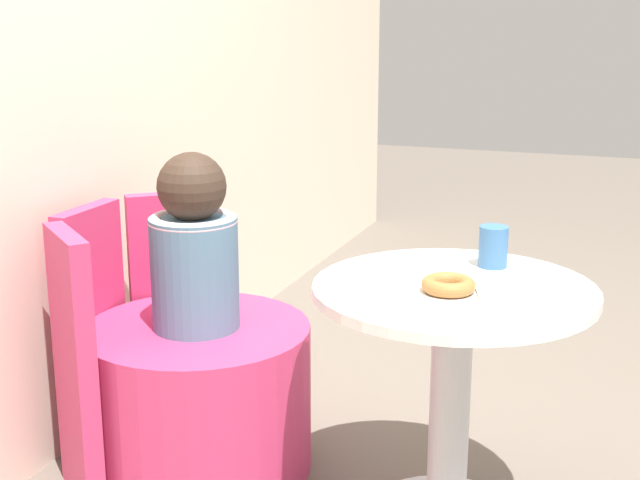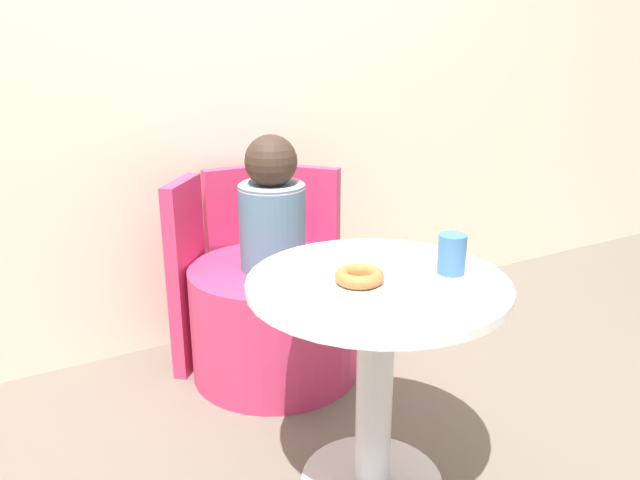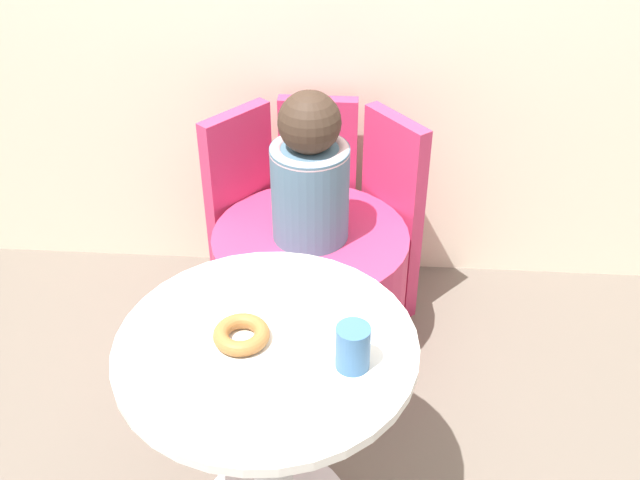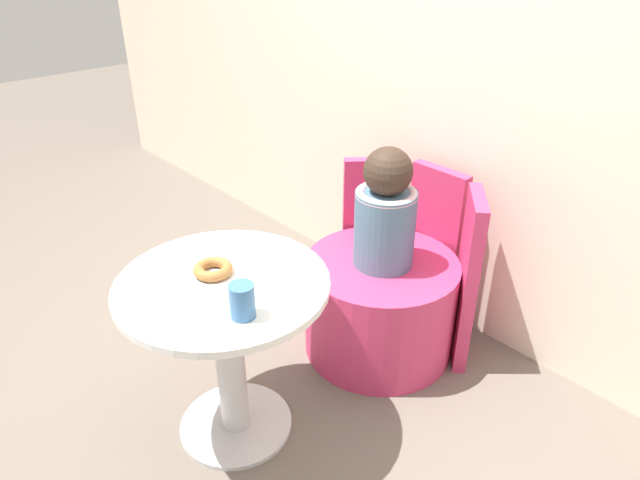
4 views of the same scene
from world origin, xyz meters
name	(u,v)px [view 4 (image 4 of 4)]	position (x,y,z in m)	size (l,w,h in m)	color
ground_plane	(254,436)	(0.00, 0.00, 0.00)	(12.00, 12.00, 0.00)	#665B51
back_wall	(483,43)	(0.00, 1.13, 1.20)	(6.00, 0.06, 2.40)	beige
round_table	(227,329)	(-0.08, -0.02, 0.44)	(0.67, 0.67, 0.62)	silver
tub_chair	(380,306)	(-0.04, 0.69, 0.21)	(0.62, 0.62, 0.42)	#C63360
booth_backrest	(422,253)	(-0.04, 0.94, 0.36)	(0.72, 0.26, 0.72)	#C63360
child_figure	(386,212)	(-0.04, 0.69, 0.64)	(0.23, 0.23, 0.48)	slate
donut	(213,269)	(-0.13, -0.01, 0.64)	(0.12, 0.12, 0.03)	#9E6633
cup	(242,301)	(0.11, -0.07, 0.67)	(0.07, 0.07, 0.10)	#386699
paper_napkin	(170,290)	(-0.14, -0.16, 0.63)	(0.19, 0.19, 0.01)	silver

